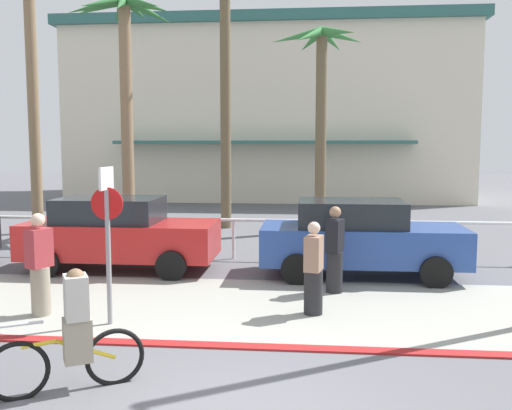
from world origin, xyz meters
The scene contains 16 objects.
ground_plane centered at (0.00, 10.00, 0.00)m, with size 80.00×80.00×0.00m, color #5B5B60.
sidewalk_strip centered at (0.00, 4.20, 0.01)m, with size 44.00×4.00×0.02m, color #9E9E93.
curb_paint centered at (0.00, 2.20, 0.01)m, with size 44.00×0.24×0.03m, color maroon.
building_backdrop centered at (-1.58, 26.61, 4.64)m, with size 21.06×10.63×9.24m.
rail_fence centered at (0.00, 8.50, 0.84)m, with size 21.99×0.08×1.04m.
stop_sign_bike_lane centered at (-2.49, 3.01, 1.68)m, with size 0.52×0.56×2.56m.
palm_tree_0 centered at (-8.21, 12.08, 6.76)m, with size 3.64×3.13×9.51m.
palm_tree_1 centered at (-4.79, 11.02, 5.61)m, with size 3.29×2.90×7.28m.
palm_tree_2 centered at (-2.20, 13.85, 6.68)m, with size 2.91×3.30×9.23m.
palm_tree_3 centered at (1.03, 13.29, 4.91)m, with size 2.98×3.07×6.72m.
car_red_1 centered at (-3.69, 6.95, 0.87)m, with size 4.40×2.02×1.69m.
car_blue_2 centered at (1.81, 6.83, 0.87)m, with size 4.40×2.02×1.69m.
cyclist_yellow_0 centered at (-2.05, 0.59, 0.69)m, with size 1.62×0.94×1.50m.
pedestrian_0 centered at (0.79, 3.86, 0.74)m, with size 0.38×0.45×1.62m.
pedestrian_1 centered at (1.21, 5.35, 0.80)m, with size 0.42×0.47×1.72m.
pedestrian_2 centered at (-3.83, 3.37, 0.82)m, with size 0.42×0.47×1.77m.
Camera 1 is at (0.72, -5.67, 2.92)m, focal length 39.88 mm.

